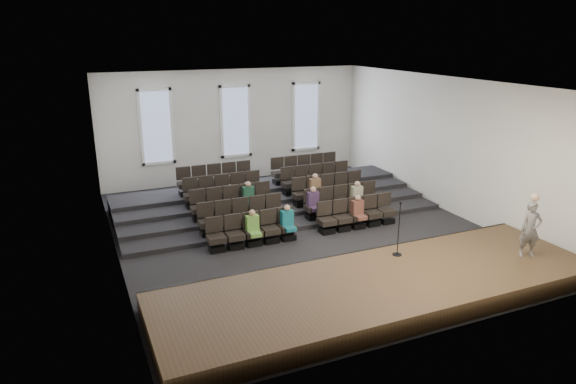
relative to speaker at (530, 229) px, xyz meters
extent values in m
plane|color=black|center=(-4.51, 5.49, -1.30)|extent=(14.00, 14.00, 0.00)
cube|color=white|center=(-4.51, 5.49, 3.71)|extent=(12.00, 14.00, 0.02)
cube|color=silver|center=(-4.51, 12.51, 1.20)|extent=(12.00, 0.04, 5.00)
cube|color=silver|center=(-4.51, -1.53, 1.20)|extent=(12.00, 0.04, 5.00)
cube|color=silver|center=(-10.53, 5.49, 1.20)|extent=(0.04, 14.00, 5.00)
cube|color=silver|center=(1.51, 5.49, 1.20)|extent=(0.04, 14.00, 5.00)
cube|color=#47321E|center=(-4.51, 0.39, -1.05)|extent=(11.80, 3.60, 0.50)
cube|color=black|center=(-4.51, 2.16, -1.05)|extent=(11.80, 0.06, 0.52)
cube|color=black|center=(-4.51, 7.82, -1.22)|extent=(11.80, 4.80, 0.15)
cube|color=black|center=(-4.51, 8.34, -1.15)|extent=(11.80, 3.75, 0.30)
cube|color=black|center=(-4.51, 8.87, -1.07)|extent=(11.80, 2.70, 0.45)
cube|color=black|center=(-4.51, 9.39, -1.00)|extent=(11.80, 1.65, 0.60)
cube|color=black|center=(-7.64, 4.89, -1.20)|extent=(0.47, 0.43, 0.20)
cube|color=black|center=(-7.64, 4.89, -0.89)|extent=(0.55, 0.50, 0.19)
cube|color=black|center=(-7.64, 5.10, -0.48)|extent=(0.55, 0.08, 0.50)
cube|color=black|center=(-7.04, 4.89, -1.20)|extent=(0.47, 0.43, 0.20)
cube|color=black|center=(-7.04, 4.89, -0.89)|extent=(0.55, 0.50, 0.19)
cube|color=black|center=(-7.04, 5.10, -0.48)|extent=(0.55, 0.08, 0.50)
cube|color=black|center=(-6.44, 4.89, -1.20)|extent=(0.47, 0.43, 0.20)
cube|color=black|center=(-6.44, 4.89, -0.89)|extent=(0.55, 0.50, 0.19)
cube|color=black|center=(-6.44, 5.10, -0.48)|extent=(0.55, 0.08, 0.50)
cube|color=black|center=(-5.84, 4.89, -1.20)|extent=(0.47, 0.43, 0.20)
cube|color=black|center=(-5.84, 4.89, -0.89)|extent=(0.55, 0.50, 0.19)
cube|color=black|center=(-5.84, 5.10, -0.48)|extent=(0.55, 0.08, 0.50)
cube|color=black|center=(-5.24, 4.89, -1.20)|extent=(0.47, 0.43, 0.20)
cube|color=black|center=(-5.24, 4.89, -0.89)|extent=(0.55, 0.50, 0.19)
cube|color=black|center=(-5.24, 5.10, -0.48)|extent=(0.55, 0.08, 0.50)
cube|color=black|center=(-3.79, 4.89, -1.20)|extent=(0.47, 0.43, 0.20)
cube|color=black|center=(-3.79, 4.89, -0.89)|extent=(0.55, 0.50, 0.19)
cube|color=black|center=(-3.79, 5.10, -0.48)|extent=(0.55, 0.08, 0.50)
cube|color=black|center=(-3.19, 4.89, -1.20)|extent=(0.47, 0.43, 0.20)
cube|color=black|center=(-3.19, 4.89, -0.89)|extent=(0.55, 0.50, 0.19)
cube|color=black|center=(-3.19, 5.10, -0.48)|extent=(0.55, 0.08, 0.50)
cube|color=black|center=(-2.59, 4.89, -1.20)|extent=(0.47, 0.43, 0.20)
cube|color=black|center=(-2.59, 4.89, -0.89)|extent=(0.55, 0.50, 0.19)
cube|color=black|center=(-2.59, 5.10, -0.48)|extent=(0.55, 0.08, 0.50)
cube|color=black|center=(-1.99, 4.89, -1.20)|extent=(0.47, 0.43, 0.20)
cube|color=black|center=(-1.99, 4.89, -0.89)|extent=(0.55, 0.50, 0.19)
cube|color=black|center=(-1.99, 5.10, -0.48)|extent=(0.55, 0.08, 0.50)
cube|color=black|center=(-1.39, 4.89, -1.20)|extent=(0.47, 0.43, 0.20)
cube|color=black|center=(-1.39, 4.89, -0.89)|extent=(0.55, 0.50, 0.19)
cube|color=black|center=(-1.39, 5.10, -0.48)|extent=(0.55, 0.08, 0.50)
cube|color=black|center=(-7.64, 5.94, -1.05)|extent=(0.47, 0.43, 0.20)
cube|color=black|center=(-7.64, 5.94, -0.74)|extent=(0.55, 0.50, 0.19)
cube|color=black|center=(-7.64, 6.15, -0.33)|extent=(0.55, 0.08, 0.50)
cube|color=black|center=(-7.04, 5.94, -1.05)|extent=(0.47, 0.43, 0.20)
cube|color=black|center=(-7.04, 5.94, -0.74)|extent=(0.55, 0.50, 0.19)
cube|color=black|center=(-7.04, 6.15, -0.33)|extent=(0.55, 0.08, 0.50)
cube|color=black|center=(-6.44, 5.94, -1.05)|extent=(0.47, 0.43, 0.20)
cube|color=black|center=(-6.44, 5.94, -0.74)|extent=(0.55, 0.50, 0.19)
cube|color=black|center=(-6.44, 6.15, -0.33)|extent=(0.55, 0.08, 0.50)
cube|color=black|center=(-5.84, 5.94, -1.05)|extent=(0.47, 0.43, 0.20)
cube|color=black|center=(-5.84, 5.94, -0.74)|extent=(0.55, 0.50, 0.19)
cube|color=black|center=(-5.84, 6.15, -0.33)|extent=(0.55, 0.08, 0.50)
cube|color=black|center=(-5.24, 5.94, -1.05)|extent=(0.47, 0.43, 0.20)
cube|color=black|center=(-5.24, 5.94, -0.74)|extent=(0.55, 0.50, 0.19)
cube|color=black|center=(-5.24, 6.15, -0.33)|extent=(0.55, 0.08, 0.50)
cube|color=black|center=(-3.79, 5.94, -1.05)|extent=(0.47, 0.43, 0.20)
cube|color=black|center=(-3.79, 5.94, -0.74)|extent=(0.55, 0.50, 0.19)
cube|color=black|center=(-3.79, 6.15, -0.33)|extent=(0.55, 0.08, 0.50)
cube|color=black|center=(-3.19, 5.94, -1.05)|extent=(0.47, 0.43, 0.20)
cube|color=black|center=(-3.19, 5.94, -0.74)|extent=(0.55, 0.50, 0.19)
cube|color=black|center=(-3.19, 6.15, -0.33)|extent=(0.55, 0.08, 0.50)
cube|color=black|center=(-2.59, 5.94, -1.05)|extent=(0.47, 0.43, 0.20)
cube|color=black|center=(-2.59, 5.94, -0.74)|extent=(0.55, 0.50, 0.19)
cube|color=black|center=(-2.59, 6.15, -0.33)|extent=(0.55, 0.08, 0.50)
cube|color=black|center=(-1.99, 5.94, -1.05)|extent=(0.47, 0.43, 0.20)
cube|color=black|center=(-1.99, 5.94, -0.74)|extent=(0.55, 0.50, 0.19)
cube|color=black|center=(-1.99, 6.15, -0.33)|extent=(0.55, 0.08, 0.50)
cube|color=black|center=(-1.39, 5.94, -1.05)|extent=(0.47, 0.43, 0.20)
cube|color=black|center=(-1.39, 5.94, -0.74)|extent=(0.55, 0.50, 0.19)
cube|color=black|center=(-1.39, 6.15, -0.33)|extent=(0.55, 0.08, 0.50)
cube|color=black|center=(-7.64, 6.99, -0.90)|extent=(0.47, 0.42, 0.20)
cube|color=black|center=(-7.64, 6.99, -0.59)|extent=(0.55, 0.50, 0.19)
cube|color=black|center=(-7.64, 7.20, -0.18)|extent=(0.55, 0.08, 0.50)
cube|color=black|center=(-7.04, 6.99, -0.90)|extent=(0.47, 0.42, 0.20)
cube|color=black|center=(-7.04, 6.99, -0.59)|extent=(0.55, 0.50, 0.19)
cube|color=black|center=(-7.04, 7.20, -0.18)|extent=(0.55, 0.08, 0.50)
cube|color=black|center=(-6.44, 6.99, -0.90)|extent=(0.47, 0.42, 0.20)
cube|color=black|center=(-6.44, 6.99, -0.59)|extent=(0.55, 0.50, 0.19)
cube|color=black|center=(-6.44, 7.20, -0.18)|extent=(0.55, 0.08, 0.50)
cube|color=black|center=(-5.84, 6.99, -0.90)|extent=(0.47, 0.42, 0.20)
cube|color=black|center=(-5.84, 6.99, -0.59)|extent=(0.55, 0.50, 0.19)
cube|color=black|center=(-5.84, 7.20, -0.18)|extent=(0.55, 0.08, 0.50)
cube|color=black|center=(-5.24, 6.99, -0.90)|extent=(0.47, 0.42, 0.20)
cube|color=black|center=(-5.24, 6.99, -0.59)|extent=(0.55, 0.50, 0.19)
cube|color=black|center=(-5.24, 7.20, -0.18)|extent=(0.55, 0.08, 0.50)
cube|color=black|center=(-3.79, 6.99, -0.90)|extent=(0.47, 0.42, 0.20)
cube|color=black|center=(-3.79, 6.99, -0.59)|extent=(0.55, 0.50, 0.19)
cube|color=black|center=(-3.79, 7.20, -0.18)|extent=(0.55, 0.08, 0.50)
cube|color=black|center=(-3.19, 6.99, -0.90)|extent=(0.47, 0.42, 0.20)
cube|color=black|center=(-3.19, 6.99, -0.59)|extent=(0.55, 0.50, 0.19)
cube|color=black|center=(-3.19, 7.20, -0.18)|extent=(0.55, 0.08, 0.50)
cube|color=black|center=(-2.59, 6.99, -0.90)|extent=(0.47, 0.42, 0.20)
cube|color=black|center=(-2.59, 6.99, -0.59)|extent=(0.55, 0.50, 0.19)
cube|color=black|center=(-2.59, 7.20, -0.18)|extent=(0.55, 0.08, 0.50)
cube|color=black|center=(-1.99, 6.99, -0.90)|extent=(0.47, 0.42, 0.20)
cube|color=black|center=(-1.99, 6.99, -0.59)|extent=(0.55, 0.50, 0.19)
cube|color=black|center=(-1.99, 7.20, -0.18)|extent=(0.55, 0.08, 0.50)
cube|color=black|center=(-1.39, 6.99, -0.90)|extent=(0.47, 0.42, 0.20)
cube|color=black|center=(-1.39, 6.99, -0.59)|extent=(0.55, 0.50, 0.19)
cube|color=black|center=(-1.39, 7.20, -0.18)|extent=(0.55, 0.08, 0.50)
cube|color=black|center=(-7.64, 8.04, -0.75)|extent=(0.47, 0.42, 0.20)
cube|color=black|center=(-7.64, 8.04, -0.44)|extent=(0.55, 0.50, 0.19)
cube|color=black|center=(-7.64, 8.25, -0.03)|extent=(0.55, 0.08, 0.50)
cube|color=black|center=(-7.04, 8.04, -0.75)|extent=(0.47, 0.42, 0.20)
cube|color=black|center=(-7.04, 8.04, -0.44)|extent=(0.55, 0.50, 0.19)
cube|color=black|center=(-7.04, 8.25, -0.03)|extent=(0.55, 0.08, 0.50)
cube|color=black|center=(-6.44, 8.04, -0.75)|extent=(0.47, 0.42, 0.20)
cube|color=black|center=(-6.44, 8.04, -0.44)|extent=(0.55, 0.50, 0.19)
cube|color=black|center=(-6.44, 8.25, -0.03)|extent=(0.55, 0.08, 0.50)
cube|color=black|center=(-5.84, 8.04, -0.75)|extent=(0.47, 0.42, 0.20)
cube|color=black|center=(-5.84, 8.04, -0.44)|extent=(0.55, 0.50, 0.19)
cube|color=black|center=(-5.84, 8.25, -0.03)|extent=(0.55, 0.08, 0.50)
cube|color=black|center=(-5.24, 8.04, -0.75)|extent=(0.47, 0.42, 0.20)
cube|color=black|center=(-5.24, 8.04, -0.44)|extent=(0.55, 0.50, 0.19)
cube|color=black|center=(-5.24, 8.25, -0.03)|extent=(0.55, 0.08, 0.50)
cube|color=black|center=(-3.79, 8.04, -0.75)|extent=(0.47, 0.42, 0.20)
cube|color=black|center=(-3.79, 8.04, -0.44)|extent=(0.55, 0.50, 0.19)
cube|color=black|center=(-3.79, 8.25, -0.03)|extent=(0.55, 0.08, 0.50)
cube|color=black|center=(-3.19, 8.04, -0.75)|extent=(0.47, 0.42, 0.20)
cube|color=black|center=(-3.19, 8.04, -0.44)|extent=(0.55, 0.50, 0.19)
cube|color=black|center=(-3.19, 8.25, -0.03)|extent=(0.55, 0.08, 0.50)
cube|color=black|center=(-2.59, 8.04, -0.75)|extent=(0.47, 0.42, 0.20)
cube|color=black|center=(-2.59, 8.04, -0.44)|extent=(0.55, 0.50, 0.19)
cube|color=black|center=(-2.59, 8.25, -0.03)|extent=(0.55, 0.08, 0.50)
cube|color=black|center=(-1.99, 8.04, -0.75)|extent=(0.47, 0.42, 0.20)
cube|color=black|center=(-1.99, 8.04, -0.44)|extent=(0.55, 0.50, 0.19)
cube|color=black|center=(-1.99, 8.25, -0.03)|extent=(0.55, 0.08, 0.50)
cube|color=black|center=(-1.39, 8.04, -0.75)|extent=(0.47, 0.42, 0.20)
cube|color=black|center=(-1.39, 8.04, -0.44)|extent=(0.55, 0.50, 0.19)
cube|color=black|center=(-1.39, 8.25, -0.03)|extent=(0.55, 0.08, 0.50)
cube|color=black|center=(-7.64, 9.09, -0.60)|extent=(0.47, 0.42, 0.20)
cube|color=black|center=(-7.64, 9.09, -0.29)|extent=(0.55, 0.50, 0.19)
cube|color=black|center=(-7.64, 9.30, 0.12)|extent=(0.55, 0.08, 0.50)
cube|color=black|center=(-7.04, 9.09, -0.60)|extent=(0.47, 0.42, 0.20)
cube|color=black|center=(-7.04, 9.09, -0.29)|extent=(0.55, 0.50, 0.19)
cube|color=black|center=(-7.04, 9.30, 0.12)|extent=(0.55, 0.08, 0.50)
cube|color=black|center=(-6.44, 9.09, -0.60)|extent=(0.47, 0.42, 0.20)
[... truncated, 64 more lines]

